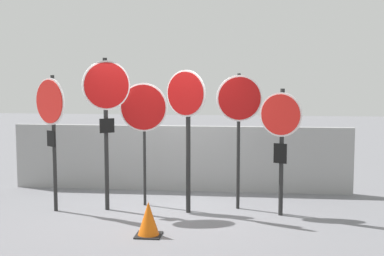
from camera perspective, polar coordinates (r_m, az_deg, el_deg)
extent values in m
plane|color=slate|center=(9.30, -2.51, -8.70)|extent=(40.00, 40.00, 0.00)
cube|color=gray|center=(10.63, -1.29, -3.25)|extent=(6.73, 0.12, 1.30)
cylinder|color=black|center=(9.29, -14.49, -1.65)|extent=(0.06, 0.06, 2.31)
cylinder|color=white|center=(9.19, -14.89, 2.75)|extent=(0.66, 0.47, 0.78)
cylinder|color=red|center=(9.18, -14.99, 2.74)|extent=(0.61, 0.43, 0.72)
cube|color=black|center=(9.25, -14.79, -1.11)|extent=(0.19, 0.14, 0.27)
cylinder|color=black|center=(9.17, -9.15, -0.72)|extent=(0.07, 0.07, 2.59)
cylinder|color=white|center=(9.05, -9.13, 4.52)|extent=(0.72, 0.46, 0.83)
cylinder|color=#AD0F0F|center=(9.03, -9.10, 4.51)|extent=(0.67, 0.43, 0.77)
cube|color=black|center=(9.09, -9.06, 0.25)|extent=(0.23, 0.15, 0.24)
cylinder|color=black|center=(9.44, -5.09, -2.19)|extent=(0.05, 0.05, 2.04)
cylinder|color=white|center=(9.31, -5.20, 2.22)|extent=(0.85, 0.04, 0.84)
cylinder|color=#AD0F0F|center=(9.29, -5.22, 2.21)|extent=(0.79, 0.04, 0.78)
cylinder|color=black|center=(8.90, -0.41, -1.96)|extent=(0.08, 0.08, 2.25)
cylinder|color=white|center=(8.76, -0.65, 3.71)|extent=(0.69, 0.39, 0.77)
cylinder|color=#AD0F0F|center=(8.75, -0.72, 3.71)|extent=(0.64, 0.36, 0.71)
cylinder|color=black|center=(9.18, 4.97, -1.47)|extent=(0.06, 0.06, 2.34)
cylinder|color=white|center=(9.06, 5.07, 3.17)|extent=(0.77, 0.18, 0.78)
cylinder|color=#AD0F0F|center=(9.05, 5.09, 3.16)|extent=(0.71, 0.17, 0.72)
cylinder|color=black|center=(8.86, 9.52, -2.61)|extent=(0.07, 0.07, 2.09)
cylinder|color=white|center=(8.73, 9.46, 1.42)|extent=(0.67, 0.31, 0.72)
cylinder|color=red|center=(8.71, 9.42, 1.41)|extent=(0.61, 0.28, 0.66)
cube|color=black|center=(8.80, 9.39, -2.69)|extent=(0.21, 0.11, 0.32)
cube|color=black|center=(7.90, -4.66, -11.32)|extent=(0.37, 0.37, 0.02)
cone|color=#E05B0C|center=(7.83, -4.67, -9.56)|extent=(0.31, 0.31, 0.49)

